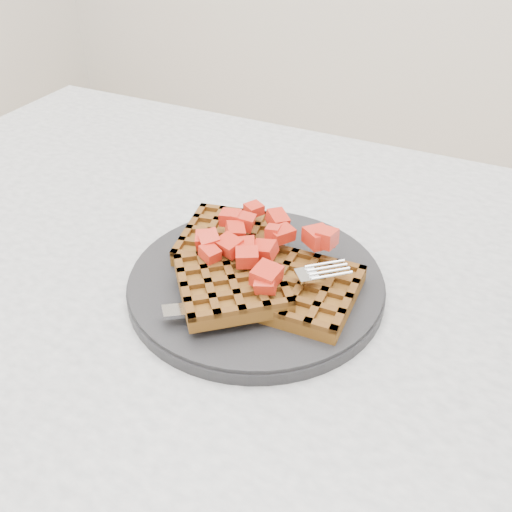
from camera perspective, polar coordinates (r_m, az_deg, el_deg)
name	(u,v)px	position (r m, az deg, el deg)	size (l,w,h in m)	color
table	(285,397)	(0.61, 2.91, -13.90)	(1.20, 0.80, 0.75)	silver
plate	(256,283)	(0.55, 0.00, -2.69)	(0.25, 0.25, 0.02)	black
waffles	(254,269)	(0.54, -0.16, -1.32)	(0.20, 0.20, 0.03)	brown
strawberry_pile	(256,244)	(0.53, 0.00, 1.24)	(0.15, 0.15, 0.02)	#AA0D02
fork	(272,298)	(0.51, 1.56, -4.17)	(0.02, 0.18, 0.02)	silver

